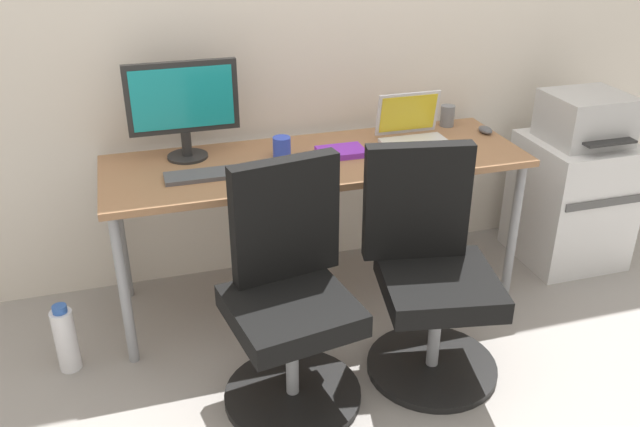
% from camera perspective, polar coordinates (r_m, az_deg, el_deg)
% --- Properties ---
extents(ground_plane, '(5.28, 5.28, 0.00)m').
position_cam_1_polar(ground_plane, '(3.34, -0.25, -6.87)').
color(ground_plane, gray).
extents(back_wall, '(4.40, 0.04, 2.60)m').
position_cam_1_polar(back_wall, '(3.21, -2.35, 16.86)').
color(back_wall, silver).
rests_on(back_wall, ground).
extents(desk, '(1.88, 0.62, 0.72)m').
position_cam_1_polar(desk, '(3.03, -0.27, 3.63)').
color(desk, '#996B47').
rests_on(desk, ground).
extents(office_chair_left, '(0.54, 0.54, 0.94)m').
position_cam_1_polar(office_chair_left, '(2.55, -2.61, -7.27)').
color(office_chair_left, black).
rests_on(office_chair_left, ground).
extents(office_chair_right, '(0.54, 0.54, 0.94)m').
position_cam_1_polar(office_chair_right, '(2.72, 9.31, -5.25)').
color(office_chair_right, black).
rests_on(office_chair_right, ground).
extents(side_cabinet, '(0.49, 0.50, 0.66)m').
position_cam_1_polar(side_cabinet, '(3.75, 20.53, 1.08)').
color(side_cabinet, silver).
rests_on(side_cabinet, ground).
extents(printer, '(0.38, 0.40, 0.24)m').
position_cam_1_polar(printer, '(3.60, 21.67, 7.57)').
color(printer, '#B7B7B7').
rests_on(printer, side_cabinet).
extents(water_bottle_on_floor, '(0.09, 0.09, 0.31)m').
position_cam_1_polar(water_bottle_on_floor, '(2.99, -20.81, -9.95)').
color(water_bottle_on_floor, white).
rests_on(water_bottle_on_floor, ground).
extents(desktop_monitor, '(0.48, 0.18, 0.43)m').
position_cam_1_polar(desktop_monitor, '(2.98, -11.59, 9.14)').
color(desktop_monitor, '#262626').
rests_on(desktop_monitor, desk).
extents(open_laptop, '(0.31, 0.26, 0.23)m').
position_cam_1_polar(open_laptop, '(3.20, 7.94, 6.92)').
color(open_laptop, silver).
rests_on(open_laptop, desk).
extents(keyboard_by_monitor, '(0.34, 0.12, 0.02)m').
position_cam_1_polar(keyboard_by_monitor, '(2.84, -9.70, 3.25)').
color(keyboard_by_monitor, '#515156').
rests_on(keyboard_by_monitor, desk).
extents(keyboard_by_laptop, '(0.34, 0.12, 0.02)m').
position_cam_1_polar(keyboard_by_laptop, '(2.98, 9.32, 4.43)').
color(keyboard_by_laptop, '#515156').
rests_on(keyboard_by_laptop, desk).
extents(mouse_by_monitor, '(0.06, 0.10, 0.03)m').
position_cam_1_polar(mouse_by_monitor, '(2.71, -5.01, 2.54)').
color(mouse_by_monitor, '#515156').
rests_on(mouse_by_monitor, desk).
extents(mouse_by_laptop, '(0.06, 0.10, 0.03)m').
position_cam_1_polar(mouse_by_laptop, '(3.40, 13.88, 6.92)').
color(mouse_by_laptop, '#515156').
rests_on(mouse_by_laptop, desk).
extents(coffee_mug, '(0.08, 0.08, 0.09)m').
position_cam_1_polar(coffee_mug, '(3.00, -3.27, 5.66)').
color(coffee_mug, blue).
rests_on(coffee_mug, desk).
extents(pen_cup, '(0.07, 0.07, 0.10)m').
position_cam_1_polar(pen_cup, '(3.45, 10.78, 8.17)').
color(pen_cup, slate).
rests_on(pen_cup, desk).
extents(notebook, '(0.21, 0.15, 0.03)m').
position_cam_1_polar(notebook, '(3.04, 1.82, 5.27)').
color(notebook, purple).
rests_on(notebook, desk).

